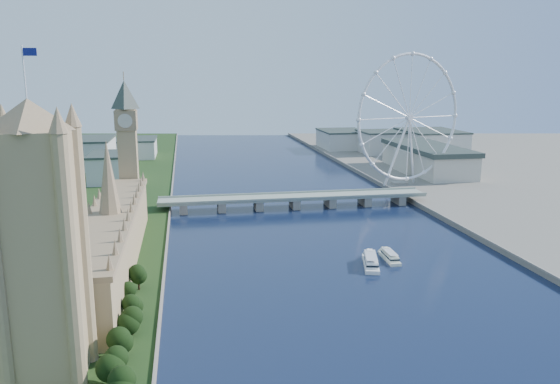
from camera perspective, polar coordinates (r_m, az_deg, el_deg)
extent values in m
cube|color=tan|center=(198.02, -23.61, -6.58)|extent=(22.00, 22.00, 86.00)
pyramid|color=#937A59|center=(188.94, -24.96, 8.88)|extent=(28.16, 28.16, 10.00)
cylinder|color=silver|center=(188.82, -25.18, 11.29)|extent=(0.50, 0.50, 16.00)
cube|color=navy|center=(188.42, -24.68, 13.17)|extent=(4.00, 0.16, 2.40)
cube|color=tan|center=(313.23, -17.09, -4.99)|extent=(24.00, 200.00, 28.00)
cone|color=#937A59|center=(305.01, -17.51, 1.49)|extent=(12.00, 12.00, 40.00)
cube|color=tan|center=(412.47, -15.54, 2.82)|extent=(13.00, 13.00, 80.00)
cube|color=#937A59|center=(408.83, -15.79, 7.25)|extent=(15.00, 15.00, 14.00)
pyramid|color=#2D3833|center=(407.69, -16.01, 11.17)|extent=(20.02, 20.02, 20.00)
cube|color=gray|center=(447.06, 1.53, -0.56)|extent=(220.00, 22.00, 2.00)
cube|color=gray|center=(439.60, -10.05, -1.60)|extent=(6.00, 20.00, 7.50)
cube|color=gray|center=(440.42, -6.15, -1.45)|extent=(6.00, 20.00, 7.50)
cube|color=gray|center=(443.27, -2.28, -1.31)|extent=(6.00, 20.00, 7.50)
cube|color=gray|center=(448.11, 1.53, -1.15)|extent=(6.00, 20.00, 7.50)
cube|color=gray|center=(454.89, 5.23, -1.00)|extent=(6.00, 20.00, 7.50)
cube|color=gray|center=(463.51, 8.82, -0.85)|extent=(6.00, 20.00, 7.50)
cube|color=gray|center=(473.88, 12.26, -0.70)|extent=(6.00, 20.00, 7.50)
torus|color=silver|center=(526.48, 13.37, 7.57)|extent=(113.60, 39.12, 118.60)
cylinder|color=silver|center=(526.48, 13.37, 7.57)|extent=(7.25, 6.61, 6.00)
cube|color=gray|center=(542.78, 12.34, 0.92)|extent=(14.00, 10.00, 2.00)
cube|color=beige|center=(569.47, -17.18, 2.40)|extent=(40.00, 60.00, 26.00)
cube|color=beige|center=(663.09, -19.70, 3.78)|extent=(60.00, 80.00, 32.00)
cube|color=beige|center=(736.07, -14.81, 4.44)|extent=(50.00, 70.00, 22.00)
cube|color=beige|center=(761.48, 10.71, 5.10)|extent=(60.00, 60.00, 28.00)
cube|color=beige|center=(766.43, 15.46, 5.00)|extent=(70.00, 90.00, 30.00)
cube|color=beige|center=(805.59, 6.53, 5.46)|extent=(60.00, 80.00, 24.00)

